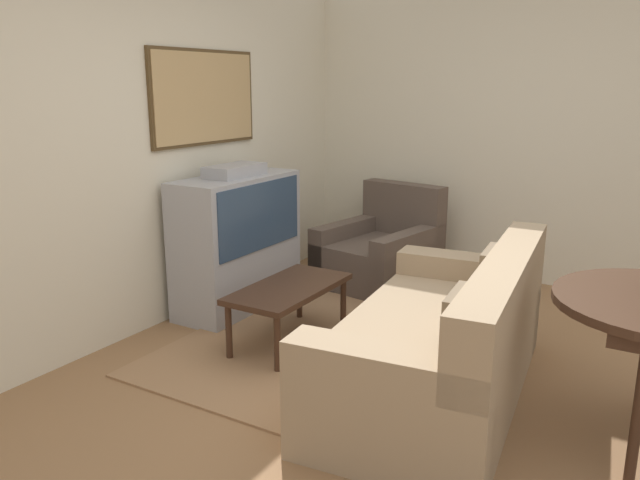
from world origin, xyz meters
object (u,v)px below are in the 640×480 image
(coffee_table, at_px, (289,292))
(tv, at_px, (238,241))
(couch, at_px, (443,345))
(armchair, at_px, (381,253))

(coffee_table, bearing_deg, tv, 61.75)
(couch, bearing_deg, coffee_table, -103.88)
(couch, xyz_separation_m, armchair, (1.76, 1.23, -0.04))
(tv, distance_m, armchair, 1.41)
(coffee_table, bearing_deg, couch, -98.16)
(tv, relative_size, armchair, 1.05)
(armchair, relative_size, coffee_table, 1.16)
(tv, height_order, coffee_table, tv)
(tv, bearing_deg, coffee_table, -118.25)
(tv, height_order, couch, tv)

